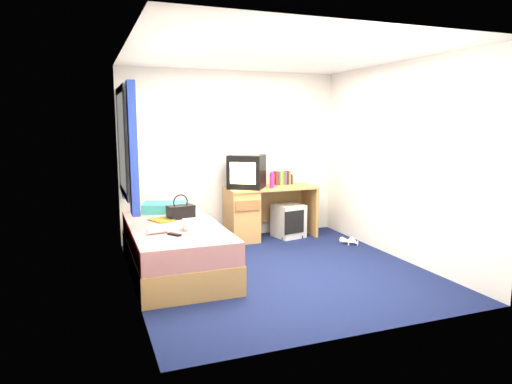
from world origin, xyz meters
name	(u,v)px	position (x,y,z in m)	size (l,w,h in m)	color
ground	(278,270)	(0.00, 0.00, 0.00)	(3.40, 3.40, 0.00)	#0C1438
room_shell	(279,143)	(0.00, 0.00, 1.45)	(3.40, 3.40, 3.40)	white
bed	(176,248)	(-1.10, 0.38, 0.27)	(1.01, 2.00, 0.54)	tan
pillow	(165,207)	(-1.07, 1.15, 0.60)	(0.55, 0.35, 0.12)	#1B65B1
desk	(253,211)	(0.22, 1.44, 0.41)	(1.30, 0.55, 0.75)	tan
storage_cube	(289,221)	(0.75, 1.36, 0.24)	(0.39, 0.39, 0.48)	silver
crt_tv	(247,172)	(0.13, 1.44, 0.98)	(0.63, 0.63, 0.47)	black
vcr	(247,152)	(0.13, 1.44, 1.26)	(0.38, 0.27, 0.07)	#B5B6B7
book_row	(282,178)	(0.75, 1.60, 0.85)	(0.24, 0.13, 0.20)	maroon
picture_frame	(292,179)	(0.92, 1.62, 0.82)	(0.02, 0.12, 0.14)	black
pink_water_bottle	(272,181)	(0.47, 1.31, 0.85)	(0.07, 0.07, 0.21)	#F12277
aerosol_can	(260,181)	(0.36, 1.50, 0.83)	(0.04, 0.04, 0.16)	silver
handbag	(181,211)	(-0.96, 0.72, 0.62)	(0.34, 0.24, 0.29)	black
towel	(199,225)	(-0.89, 0.07, 0.59)	(0.31, 0.26, 0.10)	white
magazine	(162,220)	(-1.20, 0.65, 0.55)	(0.21, 0.28, 0.01)	gold
water_bottle	(157,230)	(-1.34, 0.04, 0.58)	(0.07, 0.07, 0.20)	#B3BCC5
colour_swatch_fan	(185,234)	(-1.08, -0.09, 0.55)	(0.22, 0.06, 0.01)	gold
remote_control	(174,234)	(-1.19, -0.10, 0.55)	(0.05, 0.16, 0.02)	black
window_assembly	(126,145)	(-1.55, 0.90, 1.42)	(0.11, 1.42, 1.40)	silver
white_heels	(351,242)	(1.38, 0.65, 0.04)	(0.21, 0.30, 0.09)	white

